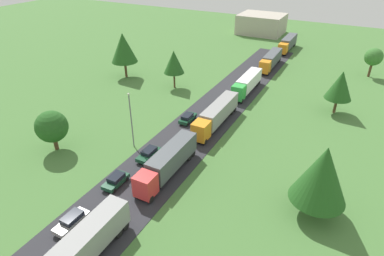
{
  "coord_description": "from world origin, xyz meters",
  "views": [
    {
      "loc": [
        22.31,
        -1.64,
        28.6
      ],
      "look_at": [
        1.19,
        38.38,
        2.46
      ],
      "focal_mm": 30.6,
      "sensor_mm": 36.0,
      "label": 1
    }
  ],
  "objects_px": {
    "truck_third": "(216,114)",
    "car_fifth": "(188,118)",
    "car_fourth": "(149,154)",
    "truck_lead": "(82,247)",
    "tree_lime": "(340,85)",
    "truck_second": "(168,161)",
    "lamppost_second": "(131,118)",
    "tree_maple": "(123,48)",
    "truck_fifth": "(271,60)",
    "car_third": "(116,180)",
    "car_second": "(72,221)",
    "tree_pine": "(52,127)",
    "tree_oak": "(322,174)",
    "tree_ash": "(374,57)",
    "tree_birch": "(174,62)",
    "distant_building": "(261,24)",
    "truck_fourth": "(247,83)",
    "truck_sixth": "(288,43)"
  },
  "relations": [
    {
      "from": "truck_lead",
      "to": "tree_lime",
      "type": "height_order",
      "value": "tree_lime"
    },
    {
      "from": "truck_fifth",
      "to": "distant_building",
      "type": "xyz_separation_m",
      "value": [
        -13.03,
        33.24,
        1.12
      ]
    },
    {
      "from": "truck_third",
      "to": "tree_maple",
      "type": "height_order",
      "value": "tree_maple"
    },
    {
      "from": "truck_second",
      "to": "tree_ash",
      "type": "relative_size",
      "value": 1.86
    },
    {
      "from": "truck_lead",
      "to": "tree_birch",
      "type": "relative_size",
      "value": 1.5
    },
    {
      "from": "car_second",
      "to": "tree_pine",
      "type": "height_order",
      "value": "tree_pine"
    },
    {
      "from": "truck_second",
      "to": "truck_third",
      "type": "distance_m",
      "value": 16.01
    },
    {
      "from": "car_fifth",
      "to": "distant_building",
      "type": "relative_size",
      "value": 0.28
    },
    {
      "from": "truck_third",
      "to": "tree_lime",
      "type": "xyz_separation_m",
      "value": [
        17.89,
        14.87,
        3.41
      ]
    },
    {
      "from": "truck_second",
      "to": "car_fourth",
      "type": "xyz_separation_m",
      "value": [
        -4.6,
        1.93,
        -1.36
      ]
    },
    {
      "from": "truck_third",
      "to": "car_fifth",
      "type": "xyz_separation_m",
      "value": [
        -5.01,
        -1.38,
        -1.34
      ]
    },
    {
      "from": "truck_third",
      "to": "tree_pine",
      "type": "height_order",
      "value": "tree_pine"
    },
    {
      "from": "car_fourth",
      "to": "car_fifth",
      "type": "xyz_separation_m",
      "value": [
        -0.26,
        12.7,
        -0.01
      ]
    },
    {
      "from": "car_fifth",
      "to": "tree_birch",
      "type": "relative_size",
      "value": 0.5
    },
    {
      "from": "truck_third",
      "to": "lamppost_second",
      "type": "height_order",
      "value": "lamppost_second"
    },
    {
      "from": "tree_lime",
      "to": "distant_building",
      "type": "bearing_deg",
      "value": 120.6
    },
    {
      "from": "car_fourth",
      "to": "car_second",
      "type": "bearing_deg",
      "value": -90.28
    },
    {
      "from": "car_second",
      "to": "lamppost_second",
      "type": "relative_size",
      "value": 0.46
    },
    {
      "from": "truck_second",
      "to": "distant_building",
      "type": "distance_m",
      "value": 84.22
    },
    {
      "from": "truck_lead",
      "to": "car_fifth",
      "type": "relative_size",
      "value": 2.98
    },
    {
      "from": "tree_oak",
      "to": "tree_birch",
      "type": "distance_m",
      "value": 42.82
    },
    {
      "from": "truck_lead",
      "to": "tree_birch",
      "type": "height_order",
      "value": "tree_birch"
    },
    {
      "from": "tree_birch",
      "to": "distant_building",
      "type": "bearing_deg",
      "value": 87.85
    },
    {
      "from": "lamppost_second",
      "to": "tree_maple",
      "type": "relative_size",
      "value": 0.89
    },
    {
      "from": "car_third",
      "to": "car_fifth",
      "type": "xyz_separation_m",
      "value": [
        0.1,
        19.89,
        0.01
      ]
    },
    {
      "from": "truck_second",
      "to": "truck_third",
      "type": "relative_size",
      "value": 0.87
    },
    {
      "from": "truck_third",
      "to": "tree_oak",
      "type": "distance_m",
      "value": 24.24
    },
    {
      "from": "car_fourth",
      "to": "tree_lime",
      "type": "distance_m",
      "value": 37.06
    },
    {
      "from": "car_second",
      "to": "car_fourth",
      "type": "xyz_separation_m",
      "value": [
        0.08,
        15.29,
        -0.01
      ]
    },
    {
      "from": "car_fourth",
      "to": "lamppost_second",
      "type": "height_order",
      "value": "lamppost_second"
    },
    {
      "from": "tree_oak",
      "to": "lamppost_second",
      "type": "bearing_deg",
      "value": 176.11
    },
    {
      "from": "tree_pine",
      "to": "truck_third",
      "type": "bearing_deg",
      "value": 44.6
    },
    {
      "from": "car_second",
      "to": "tree_birch",
      "type": "bearing_deg",
      "value": 104.29
    },
    {
      "from": "tree_maple",
      "to": "car_fourth",
      "type": "bearing_deg",
      "value": -46.83
    },
    {
      "from": "car_fourth",
      "to": "tree_pine",
      "type": "height_order",
      "value": "tree_pine"
    },
    {
      "from": "truck_fifth",
      "to": "tree_oak",
      "type": "height_order",
      "value": "tree_oak"
    },
    {
      "from": "truck_lead",
      "to": "car_second",
      "type": "distance_m",
      "value": 5.65
    },
    {
      "from": "car_fourth",
      "to": "tree_oak",
      "type": "xyz_separation_m",
      "value": [
        23.92,
        -0.28,
        5.07
      ]
    },
    {
      "from": "car_second",
      "to": "tree_ash",
      "type": "xyz_separation_m",
      "value": [
        27.52,
        68.1,
        3.98
      ]
    },
    {
      "from": "truck_fifth",
      "to": "car_third",
      "type": "bearing_deg",
      "value": -95.25
    },
    {
      "from": "car_third",
      "to": "lamppost_second",
      "type": "relative_size",
      "value": 0.43
    },
    {
      "from": "tree_lime",
      "to": "car_second",
      "type": "bearing_deg",
      "value": -117.18
    },
    {
      "from": "truck_fifth",
      "to": "lamppost_second",
      "type": "relative_size",
      "value": 1.44
    },
    {
      "from": "car_third",
      "to": "tree_pine",
      "type": "height_order",
      "value": "tree_pine"
    },
    {
      "from": "truck_sixth",
      "to": "lamppost_second",
      "type": "height_order",
      "value": "lamppost_second"
    },
    {
      "from": "truck_lead",
      "to": "car_third",
      "type": "bearing_deg",
      "value": 114.37
    },
    {
      "from": "truck_fourth",
      "to": "car_fourth",
      "type": "relative_size",
      "value": 3.02
    },
    {
      "from": "truck_lead",
      "to": "car_second",
      "type": "bearing_deg",
      "value": 148.58
    },
    {
      "from": "truck_second",
      "to": "tree_oak",
      "type": "relative_size",
      "value": 1.36
    },
    {
      "from": "lamppost_second",
      "to": "truck_second",
      "type": "bearing_deg",
      "value": -22.45
    }
  ]
}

